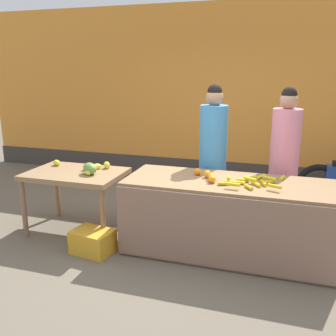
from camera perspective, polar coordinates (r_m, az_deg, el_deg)
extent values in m
plane|color=#665B4C|center=(4.43, 1.99, -11.68)|extent=(24.00, 24.00, 0.00)
cube|color=orange|center=(6.75, 8.65, 11.03)|extent=(9.62, 0.20, 3.09)
cube|color=#3F3833|center=(6.87, 8.07, -0.45)|extent=(9.62, 0.04, 0.36)
cube|color=olive|center=(4.17, 9.19, -7.45)|extent=(2.24, 0.84, 0.82)
cube|color=#866553|center=(3.77, 8.20, -9.88)|extent=(2.24, 0.03, 0.76)
cube|color=olive|center=(4.67, -14.01, -0.91)|extent=(1.15, 0.79, 0.06)
cylinder|color=#896249|center=(4.82, -21.25, -5.87)|extent=(0.06, 0.06, 0.71)
cylinder|color=olive|center=(4.27, -9.96, -7.73)|extent=(0.06, 0.06, 0.71)
cylinder|color=#936541|center=(5.34, -16.70, -3.47)|extent=(0.06, 0.06, 0.71)
cylinder|color=olive|center=(4.84, -6.25, -4.79)|extent=(0.06, 0.06, 0.71)
cylinder|color=gold|center=(4.01, 15.02, -2.13)|extent=(0.14, 0.13, 0.04)
cylinder|color=gold|center=(3.94, 9.58, -2.16)|extent=(0.15, 0.06, 0.04)
cylinder|color=gold|center=(3.81, 12.29, -2.88)|extent=(0.10, 0.13, 0.04)
cylinder|color=yellow|center=(4.20, 14.03, -1.32)|extent=(0.10, 0.15, 0.04)
cylinder|color=yellow|center=(4.15, 12.45, -1.40)|extent=(0.14, 0.09, 0.04)
cylinder|color=yellow|center=(4.22, 17.15, -1.47)|extent=(0.06, 0.13, 0.04)
cylinder|color=yellow|center=(3.97, 14.45, -2.26)|extent=(0.08, 0.16, 0.04)
cylinder|color=gold|center=(3.87, 8.58, -2.40)|extent=(0.13, 0.07, 0.04)
cylinder|color=yellow|center=(3.93, 10.87, -2.24)|extent=(0.12, 0.04, 0.04)
cylinder|color=yellow|center=(3.93, 13.41, -2.41)|extent=(0.11, 0.14, 0.04)
cylinder|color=yellow|center=(4.03, 11.36, -1.83)|extent=(0.14, 0.06, 0.04)
cylinder|color=gold|center=(4.00, 9.29, -1.43)|extent=(0.06, 0.13, 0.04)
cylinder|color=gold|center=(3.79, 16.06, -2.71)|extent=(0.14, 0.08, 0.04)
cylinder|color=yellow|center=(3.98, 12.61, -1.68)|extent=(0.14, 0.10, 0.04)
cylinder|color=gold|center=(4.06, 15.27, -1.50)|extent=(0.15, 0.10, 0.04)
cylinder|color=gold|center=(3.76, 9.97, -2.50)|extent=(0.14, 0.05, 0.04)
sphere|color=orange|center=(3.93, 6.79, -1.75)|extent=(0.08, 0.08, 0.08)
sphere|color=orange|center=(4.11, 6.08, -0.94)|extent=(0.08, 0.08, 0.08)
sphere|color=orange|center=(4.20, 4.56, -0.57)|extent=(0.08, 0.08, 0.08)
sphere|color=orange|center=(4.03, 6.61, -1.35)|extent=(0.07, 0.07, 0.07)
sphere|color=orange|center=(4.00, 6.75, -1.52)|extent=(0.07, 0.07, 0.07)
ellipsoid|color=yellow|center=(4.72, -9.38, 0.45)|extent=(0.12, 0.13, 0.09)
ellipsoid|color=yellow|center=(4.72, -10.88, 0.24)|extent=(0.13, 0.13, 0.07)
ellipsoid|color=#D5DE48|center=(4.47, -12.18, -0.64)|extent=(0.13, 0.13, 0.07)
ellipsoid|color=#D8DF47|center=(4.54, -11.73, -0.32)|extent=(0.13, 0.14, 0.08)
ellipsoid|color=#E3CC48|center=(4.64, -11.62, 0.08)|extent=(0.08, 0.09, 0.09)
ellipsoid|color=yellow|center=(5.02, -16.74, 0.78)|extent=(0.14, 0.11, 0.08)
ellipsoid|color=#E0DE45|center=(4.70, -12.33, 0.18)|extent=(0.08, 0.12, 0.08)
ellipsoid|color=olive|center=(4.50, -11.91, -0.07)|extent=(0.26, 0.24, 0.14)
cylinder|color=#33333D|center=(4.85, 6.68, -4.85)|extent=(0.29, 0.29, 0.70)
cylinder|color=#3F8CCC|center=(4.65, 6.97, 4.26)|extent=(0.34, 0.34, 0.86)
sphere|color=tan|center=(4.58, 7.17, 10.73)|extent=(0.21, 0.21, 0.21)
sphere|color=black|center=(4.57, 7.20, 11.58)|extent=(0.18, 0.18, 0.18)
cylinder|color=#33333D|center=(4.84, 16.85, -5.53)|extent=(0.29, 0.29, 0.69)
cylinder|color=pink|center=(4.63, 17.56, 3.45)|extent=(0.34, 0.34, 0.85)
sphere|color=tan|center=(4.57, 18.07, 9.83)|extent=(0.21, 0.21, 0.21)
sphere|color=black|center=(4.56, 18.14, 10.68)|extent=(0.18, 0.18, 0.18)
torus|color=black|center=(5.91, 22.14, -2.52)|extent=(0.65, 0.09, 0.65)
cube|color=gold|center=(4.29, -11.48, -11.00)|extent=(0.48, 0.39, 0.26)
ellipsoid|color=maroon|center=(5.20, -0.98, -3.97)|extent=(0.45, 0.47, 0.60)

